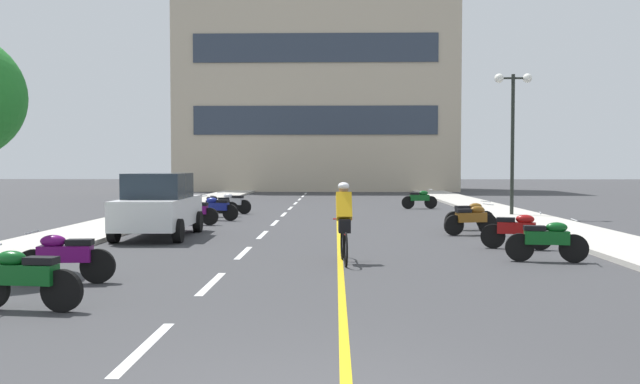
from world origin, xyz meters
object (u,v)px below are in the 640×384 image
motorcycle_0 (24,278)px  motorcycle_9 (232,203)px  motorcycle_2 (547,240)px  motorcycle_5 (470,215)px  motorcycle_8 (217,205)px  motorcycle_3 (517,230)px  motorcycle_6 (194,211)px  cyclist_rider (344,221)px  street_lamp_mid (513,113)px  motorcycle_4 (471,219)px  motorcycle_10 (420,199)px  motorcycle_1 (64,257)px  parked_car_near (159,205)px  motorcycle_7 (216,208)px

motorcycle_0 → motorcycle_9: 18.59m
motorcycle_2 → motorcycle_5: 6.91m
motorcycle_8 → motorcycle_3: bearing=-46.9°
motorcycle_3 → motorcycle_6: bearing=145.9°
motorcycle_6 → motorcycle_2: bearing=-42.1°
motorcycle_5 → cyclist_rider: (-4.08, -7.10, 0.41)m
street_lamp_mid → motorcycle_3: 10.80m
street_lamp_mid → motorcycle_6: 12.83m
motorcycle_0 → motorcycle_8: same height
motorcycle_0 → cyclist_rider: size_ratio=0.96×
motorcycle_2 → motorcycle_3: size_ratio=1.02×
street_lamp_mid → motorcycle_4: bearing=-113.9°
motorcycle_10 → motorcycle_1: bearing=-113.6°
motorcycle_2 → motorcycle_4: same height
motorcycle_1 → motorcycle_3: bearing=28.2°
motorcycle_1 → motorcycle_9: (0.33, 16.46, 0.00)m
motorcycle_0 → motorcycle_9: (0.02, 18.59, 0.00)m
parked_car_near → motorcycle_7: 5.73m
cyclist_rider → motorcycle_2: bearing=2.6°
motorcycle_10 → motorcycle_4: bearing=-89.8°
motorcycle_0 → parked_car_near: bearing=93.9°
motorcycle_4 → cyclist_rider: bearing=-124.3°
parked_car_near → motorcycle_4: size_ratio=2.55×
motorcycle_7 → motorcycle_8: bearing=99.8°
motorcycle_10 → motorcycle_3: bearing=-88.2°
motorcycle_3 → motorcycle_7: 12.02m
motorcycle_6 → motorcycle_7: size_ratio=1.02×
parked_car_near → motorcycle_9: parked_car_near is taller
motorcycle_1 → motorcycle_10: bearing=66.4°
motorcycle_5 → motorcycle_10: size_ratio=0.98×
parked_car_near → motorcycle_9: bearing=85.8°
parked_car_near → motorcycle_4: bearing=5.0°
motorcycle_0 → motorcycle_2: bearing=28.9°
motorcycle_6 → motorcycle_8: bearing=87.3°
motorcycle_7 → motorcycle_6: bearing=-103.1°
motorcycle_1 → motorcycle_9: size_ratio=1.04×
motorcycle_8 → cyclist_rider: cyclist_rider is taller
street_lamp_mid → motorcycle_10: bearing=120.4°
motorcycle_4 → motorcycle_5: 1.53m
motorcycle_8 → motorcycle_10: 10.07m
motorcycle_0 → motorcycle_9: size_ratio=1.04×
motorcycle_5 → motorcycle_6: bearing=170.6°
street_lamp_mid → parked_car_near: bearing=-148.3°
motorcycle_6 → motorcycle_9: 5.31m
motorcycle_2 → motorcycle_3: bearing=91.4°
motorcycle_3 → motorcycle_6: same height
motorcycle_1 → motorcycle_2: bearing=16.7°
motorcycle_8 → cyclist_rider: (4.86, -12.08, 0.41)m
motorcycle_6 → motorcycle_10: (8.81, 8.63, 0.00)m
motorcycle_8 → street_lamp_mid: bearing=0.6°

